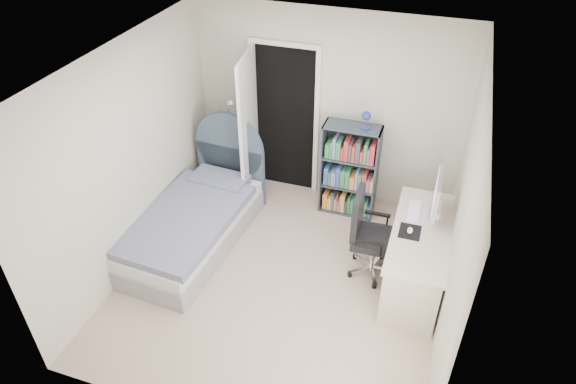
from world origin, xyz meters
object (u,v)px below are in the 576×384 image
(bookcase, at_px, (350,173))
(office_chair, at_px, (367,231))
(nightstand, at_px, (236,159))
(bed, at_px, (196,220))
(desk, at_px, (418,254))
(floor_lamp, at_px, (233,159))

(bookcase, distance_m, office_chair, 1.12)
(bookcase, relative_size, office_chair, 1.41)
(nightstand, xyz_separation_m, office_chair, (2.04, -1.17, 0.20))
(bed, xyz_separation_m, desk, (2.59, 0.10, 0.11))
(desk, xyz_separation_m, office_chair, (-0.56, 0.01, 0.18))
(nightstand, xyz_separation_m, floor_lamp, (0.10, -0.30, 0.21))
(floor_lamp, distance_m, office_chair, 2.13)
(nightstand, bearing_deg, desk, -24.32)
(bookcase, bearing_deg, bed, -144.62)
(floor_lamp, xyz_separation_m, desk, (2.51, -0.88, -0.19))
(bed, bearing_deg, floor_lamp, 85.15)
(desk, relative_size, office_chair, 1.43)
(bed, height_order, desk, bed)
(floor_lamp, bearing_deg, bookcase, 5.88)
(nightstand, relative_size, desk, 0.38)
(floor_lamp, distance_m, bookcase, 1.53)
(office_chair, bearing_deg, floor_lamp, 155.86)
(office_chair, bearing_deg, nightstand, 150.15)
(bed, height_order, floor_lamp, floor_lamp)
(floor_lamp, height_order, desk, floor_lamp)
(floor_lamp, relative_size, desk, 0.97)
(bed, bearing_deg, desk, 2.29)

